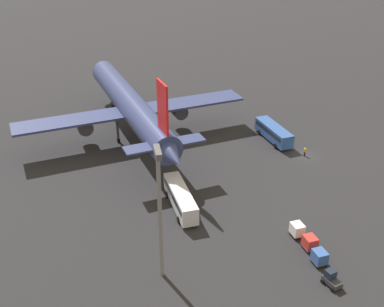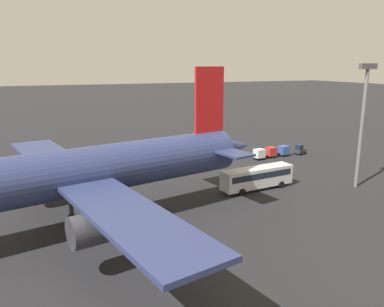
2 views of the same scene
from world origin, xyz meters
name	(u,v)px [view 1 (image 1 of 2)]	position (x,y,z in m)	size (l,w,h in m)	color
ground_plane	(305,156)	(0.00, 0.00, 0.00)	(600.00, 600.00, 0.00)	#232326
airplane	(131,106)	(14.61, 31.25, 6.67)	(52.84, 45.77, 17.75)	navy
shuttle_bus_near	(274,132)	(7.50, 3.80, 1.84)	(11.06, 4.64, 3.06)	#2D5199
shuttle_bus_far	(180,197)	(-12.63, 25.95, 1.96)	(11.73, 3.74, 3.28)	silver
baggage_tug	(331,279)	(-32.82, 10.33, 0.94)	(2.69, 2.28, 2.10)	#333338
worker_person	(305,152)	(0.00, 0.23, 0.87)	(0.38, 0.38, 1.74)	#1E1E2D
cargo_cart_blue	(320,257)	(-28.88, 10.18, 1.19)	(2.21, 1.94, 2.06)	#38383D
cargo_cart_red	(310,242)	(-25.80, 10.22, 1.19)	(2.21, 1.94, 2.06)	#38383D
cargo_cart_white	(297,229)	(-22.72, 10.82, 1.19)	(2.21, 1.94, 2.06)	#38383D
light_pole	(160,202)	(-27.04, 30.76, 11.09)	(2.80, 0.70, 18.15)	slate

